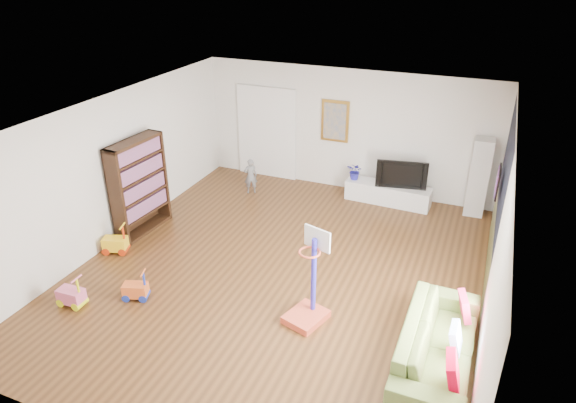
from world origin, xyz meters
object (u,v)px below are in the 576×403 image
at_px(media_console, 388,194).
at_px(basketball_hoop, 307,279).
at_px(bookshelf, 139,187).
at_px(sofa, 438,345).

xyz_separation_m(media_console, basketball_hoop, (-0.25, -4.33, 0.52)).
xyz_separation_m(bookshelf, basketball_hoop, (3.86, -1.35, -0.19)).
xyz_separation_m(sofa, basketball_hoop, (-1.89, 0.20, 0.40)).
bearing_deg(sofa, media_console, 20.32).
xyz_separation_m(media_console, bookshelf, (-4.11, -2.98, 0.71)).
bearing_deg(bookshelf, sofa, -11.23).
height_order(media_console, basketball_hoop, basketball_hoop).
relative_size(sofa, basketball_hoop, 1.56).
height_order(sofa, basketball_hoop, basketball_hoop).
bearing_deg(bookshelf, basketball_hoop, -15.42).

